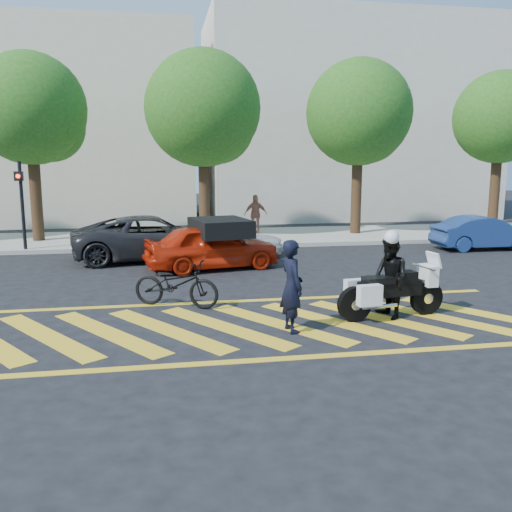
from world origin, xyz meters
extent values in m
plane|color=black|center=(0.00, 0.00, 0.00)|extent=(90.00, 90.00, 0.00)
cube|color=#9E998E|center=(0.00, 12.00, 0.07)|extent=(60.00, 5.00, 0.15)
cube|color=gold|center=(-3.90, 0.00, 0.00)|extent=(2.43, 3.21, 0.01)
cube|color=gold|center=(-2.80, 0.00, 0.00)|extent=(2.43, 3.21, 0.01)
cube|color=gold|center=(-1.70, 0.00, 0.00)|extent=(2.43, 3.21, 0.01)
cube|color=gold|center=(-0.60, 0.00, 0.00)|extent=(2.43, 3.21, 0.01)
cube|color=gold|center=(0.50, 0.00, 0.00)|extent=(2.43, 3.21, 0.01)
cube|color=gold|center=(1.60, 0.00, 0.00)|extent=(2.43, 3.21, 0.01)
cube|color=gold|center=(2.70, 0.00, 0.00)|extent=(2.43, 3.21, 0.01)
cube|color=gold|center=(3.80, 0.00, 0.00)|extent=(2.43, 3.21, 0.01)
cube|color=gold|center=(4.90, 0.00, 0.00)|extent=(2.43, 3.21, 0.01)
cube|color=gold|center=(0.00, -1.90, 0.00)|extent=(12.00, 0.20, 0.01)
cube|color=gold|center=(0.00, 1.90, 0.00)|extent=(12.00, 0.20, 0.01)
cube|color=beige|center=(-8.00, 21.00, 5.00)|extent=(16.00, 8.00, 10.00)
cube|color=beige|center=(9.00, 21.00, 5.50)|extent=(16.00, 8.00, 11.00)
cylinder|color=black|center=(-6.50, 12.00, 2.00)|extent=(0.44, 0.44, 4.00)
sphere|color=#1C5717|center=(-6.50, 12.00, 5.16)|extent=(4.20, 4.20, 4.20)
sphere|color=#1C5717|center=(-5.90, 12.30, 4.53)|extent=(2.73, 2.73, 2.73)
cylinder|color=black|center=(0.00, 12.00, 2.00)|extent=(0.44, 0.44, 4.00)
sphere|color=#1C5717|center=(0.00, 12.00, 5.26)|extent=(4.60, 4.60, 4.60)
sphere|color=#1C5717|center=(0.60, 12.30, 4.58)|extent=(2.99, 2.99, 2.99)
cylinder|color=black|center=(6.50, 12.00, 2.00)|extent=(0.44, 0.44, 4.00)
sphere|color=#1C5717|center=(6.50, 12.00, 5.21)|extent=(4.40, 4.40, 4.40)
sphere|color=#1C5717|center=(7.10, 12.30, 4.55)|extent=(2.86, 2.86, 2.86)
cylinder|color=black|center=(13.00, 12.00, 2.00)|extent=(0.44, 0.44, 4.00)
sphere|color=#1C5717|center=(13.00, 12.00, 5.10)|extent=(4.00, 4.00, 4.00)
sphere|color=#1C5717|center=(13.60, 12.30, 4.50)|extent=(2.60, 2.60, 2.60)
cylinder|color=black|center=(-6.50, 9.80, 1.60)|extent=(0.12, 0.12, 3.20)
cube|color=black|center=(-6.50, 9.60, 2.70)|extent=(0.28, 0.18, 0.32)
sphere|color=#FF260C|center=(-6.50, 9.50, 2.70)|extent=(0.14, 0.14, 0.14)
imported|color=black|center=(0.63, -0.49, 0.88)|extent=(0.52, 0.70, 1.76)
imported|color=black|center=(-1.47, 1.67, 0.52)|extent=(2.09, 1.48, 1.05)
cylinder|color=black|center=(2.04, -0.08, 0.36)|extent=(0.73, 0.25, 0.71)
cylinder|color=silver|center=(2.04, -0.08, 0.36)|extent=(0.24, 0.20, 0.22)
cylinder|color=black|center=(3.71, 0.15, 0.36)|extent=(0.73, 0.25, 0.71)
cylinder|color=silver|center=(3.71, 0.15, 0.36)|extent=(0.24, 0.20, 0.22)
cube|color=black|center=(2.82, 0.03, 0.63)|extent=(1.38, 0.46, 0.32)
cube|color=black|center=(3.14, 0.07, 0.84)|extent=(0.53, 0.39, 0.24)
cube|color=black|center=(2.55, -0.01, 0.82)|extent=(0.64, 0.45, 0.13)
cube|color=silver|center=(3.71, 0.15, 0.84)|extent=(0.30, 0.48, 0.43)
cube|color=silver|center=(2.17, 0.22, 0.60)|extent=(0.51, 0.26, 0.41)
cube|color=silver|center=(2.25, -0.33, 0.60)|extent=(0.51, 0.26, 0.41)
imported|color=black|center=(2.82, 0.04, 0.84)|extent=(0.74, 0.90, 1.68)
imported|color=red|center=(-0.28, 5.85, 0.68)|extent=(4.25, 2.39, 1.36)
imported|color=black|center=(-2.02, 7.80, 0.72)|extent=(5.44, 2.97, 1.45)
imported|color=silver|center=(0.55, 7.84, 0.60)|extent=(3.53, 1.47, 1.20)
imported|color=navy|center=(9.90, 7.80, 0.61)|extent=(3.74, 1.32, 1.23)
imported|color=#955A43|center=(2.22, 12.48, 0.98)|extent=(0.99, 0.44, 1.65)
camera|label=1|loc=(-1.76, -10.15, 3.19)|focal=38.00mm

